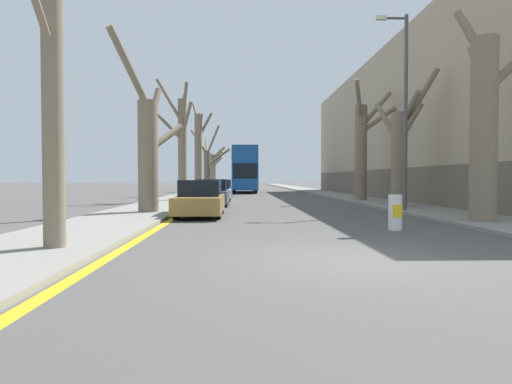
# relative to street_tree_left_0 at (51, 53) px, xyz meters

# --- Properties ---
(ground_plane) EXTENTS (300.00, 300.00, 0.00)m
(ground_plane) POSITION_rel_street_tree_left_0_xyz_m (5.69, -0.99, -3.92)
(ground_plane) COLOR #4C4947
(sidewalk_left) EXTENTS (3.18, 120.00, 0.12)m
(sidewalk_left) POSITION_rel_street_tree_left_0_xyz_m (-0.54, 49.01, -3.86)
(sidewalk_left) COLOR gray
(sidewalk_left) RESTS_ON ground
(sidewalk_right) EXTENTS (3.18, 120.00, 0.12)m
(sidewalk_right) POSITION_rel_street_tree_left_0_xyz_m (11.92, 49.01, -3.86)
(sidewalk_right) COLOR gray
(sidewalk_right) RESTS_ON ground
(building_facade_right) EXTENTS (10.08, 41.63, 10.55)m
(building_facade_right) POSITION_rel_street_tree_left_0_xyz_m (18.50, 25.39, 1.35)
(building_facade_right) COLOR tan
(building_facade_right) RESTS_ON ground
(kerb_line_stripe) EXTENTS (0.24, 120.00, 0.01)m
(kerb_line_stripe) POSITION_rel_street_tree_left_0_xyz_m (1.23, 49.01, -3.91)
(kerb_line_stripe) COLOR yellow
(kerb_line_stripe) RESTS_ON ground
(street_tree_left_0) EXTENTS (1.56, 2.88, 8.52)m
(street_tree_left_0) POSITION_rel_street_tree_left_0_xyz_m (0.00, 0.00, 0.00)
(street_tree_left_0) COLOR #7A6B56
(street_tree_left_0) RESTS_ON ground
(street_tree_left_1) EXTENTS (2.49, 3.53, 7.12)m
(street_tree_left_1) POSITION_rel_street_tree_left_0_xyz_m (-0.08, 9.64, -1.21)
(street_tree_left_1) COLOR #7A6B56
(street_tree_left_1) RESTS_ON ground
(street_tree_left_2) EXTENTS (3.21, 3.50, 7.68)m
(street_tree_left_2) POSITION_rel_street_tree_left_0_xyz_m (-0.09, 20.11, -0.11)
(street_tree_left_2) COLOR #7A6B56
(street_tree_left_2) RESTS_ON ground
(street_tree_left_3) EXTENTS (1.97, 3.03, 8.23)m
(street_tree_left_3) POSITION_rel_street_tree_left_0_xyz_m (0.07, 30.64, -0.06)
(street_tree_left_3) COLOR #7A6B56
(street_tree_left_3) RESTS_ON ground
(street_tree_left_4) EXTENTS (4.56, 4.42, 7.48)m
(street_tree_left_4) POSITION_rel_street_tree_left_0_xyz_m (0.00, 41.90, -0.81)
(street_tree_left_4) COLOR #7A6B56
(street_tree_left_4) RESTS_ON ground
(street_tree_left_5) EXTENTS (2.33, 2.82, 5.73)m
(street_tree_left_5) POSITION_rel_street_tree_left_0_xyz_m (0.13, 52.02, -1.14)
(street_tree_left_5) COLOR #7A6B56
(street_tree_left_5) RESTS_ON ground
(street_tree_right_0) EXTENTS (3.09, 1.93, 6.93)m
(street_tree_right_0) POSITION_rel_street_tree_left_0_xyz_m (11.46, 5.25, -0.65)
(street_tree_right_0) COLOR #7A6B56
(street_tree_right_0) RESTS_ON ground
(street_tree_right_1) EXTENTS (2.27, 3.55, 6.69)m
(street_tree_right_1) POSITION_rel_street_tree_left_0_xyz_m (11.53, 13.03, -1.07)
(street_tree_right_1) COLOR #7A6B56
(street_tree_right_1) RESTS_ON ground
(street_tree_right_2) EXTENTS (3.00, 2.16, 7.53)m
(street_tree_right_2) POSITION_rel_street_tree_left_0_xyz_m (11.47, 19.88, -0.46)
(street_tree_right_2) COLOR #7A6B56
(street_tree_right_2) RESTS_ON ground
(double_decker_bus) EXTENTS (2.56, 11.07, 4.65)m
(double_decker_bus) POSITION_rel_street_tree_left_0_xyz_m (4.12, 39.25, -1.29)
(double_decker_bus) COLOR #19519E
(double_decker_bus) RESTS_ON ground
(parked_car_0) EXTENTS (1.74, 4.60, 1.41)m
(parked_car_0) POSITION_rel_street_tree_left_0_xyz_m (2.12, 8.80, -3.25)
(parked_car_0) COLOR olive
(parked_car_0) RESTS_ON ground
(parked_car_1) EXTENTS (1.82, 4.19, 1.43)m
(parked_car_1) POSITION_rel_street_tree_left_0_xyz_m (2.12, 15.41, -3.24)
(parked_car_1) COLOR #4C5156
(parked_car_1) RESTS_ON ground
(parked_car_2) EXTENTS (1.85, 4.24, 1.37)m
(parked_car_2) POSITION_rel_street_tree_left_0_xyz_m (2.12, 21.25, -3.27)
(parked_car_2) COLOR #9EA3AD
(parked_car_2) RESTS_ON ground
(parked_car_3) EXTENTS (1.79, 3.91, 1.39)m
(parked_car_3) POSITION_rel_street_tree_left_0_xyz_m (2.12, 27.21, -3.26)
(parked_car_3) COLOR navy
(parked_car_3) RESTS_ON ground
(lamp_post) EXTENTS (1.40, 0.20, 8.49)m
(lamp_post) POSITION_rel_street_tree_left_0_xyz_m (10.72, 10.42, 0.79)
(lamp_post) COLOR #4C4F54
(lamp_post) RESTS_ON ground
(traffic_bollard) EXTENTS (0.39, 0.40, 1.01)m
(traffic_bollard) POSITION_rel_street_tree_left_0_xyz_m (8.10, 3.77, -3.41)
(traffic_bollard) COLOR white
(traffic_bollard) RESTS_ON ground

